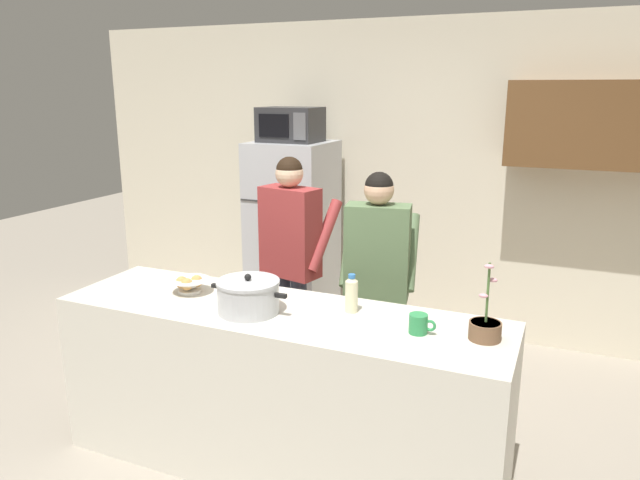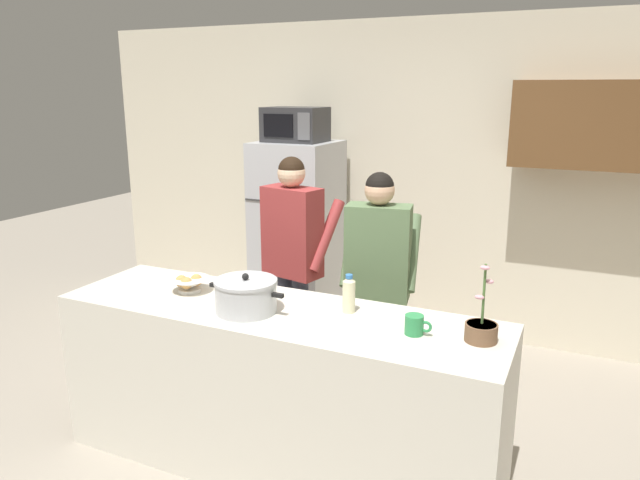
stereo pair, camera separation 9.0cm
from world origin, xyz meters
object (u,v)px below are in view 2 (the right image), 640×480
object	(u,v)px
person_near_pot	(293,245)
person_by_sink	(378,267)
refrigerator	(298,236)
bottle_near_edge	(349,294)
microwave	(295,125)
coffee_mug	(415,325)
potted_orchid	(481,329)
bread_bowl	(189,283)
cooking_pot	(246,296)

from	to	relation	value
person_near_pot	person_by_sink	size ratio (longest dim) A/B	1.03
refrigerator	bottle_near_edge	xyz separation A→B (m)	(1.17, -1.72, 0.21)
person_by_sink	microwave	bearing A→B (deg)	137.03
coffee_mug	potted_orchid	xyz separation A→B (m)	(0.30, 0.05, 0.01)
microwave	bread_bowl	distance (m)	1.97
microwave	person_near_pot	distance (m)	1.23
cooking_pot	coffee_mug	world-z (taller)	cooking_pot
microwave	bread_bowl	xyz separation A→B (m)	(0.23, -1.79, -0.79)
coffee_mug	potted_orchid	size ratio (longest dim) A/B	0.35
refrigerator	cooking_pot	bearing A→B (deg)	-70.51
coffee_mug	bread_bowl	size ratio (longest dim) A/B	0.56
microwave	cooking_pot	size ratio (longest dim) A/B	1.09
bottle_near_edge	refrigerator	bearing A→B (deg)	124.31
refrigerator	person_near_pot	xyz separation A→B (m)	(0.42, -0.89, 0.19)
person_near_pot	coffee_mug	world-z (taller)	person_near_pot
bread_bowl	potted_orchid	size ratio (longest dim) A/B	0.63
coffee_mug	person_near_pot	bearing A→B (deg)	139.92
microwave	coffee_mug	world-z (taller)	microwave
person_near_pot	person_by_sink	bearing A→B (deg)	-12.48
person_by_sink	potted_orchid	bearing A→B (deg)	-44.70
person_near_pot	potted_orchid	xyz separation A→B (m)	(1.44, -0.91, -0.02)
person_by_sink	bottle_near_edge	size ratio (longest dim) A/B	7.64
coffee_mug	bread_bowl	world-z (taller)	bread_bowl
cooking_pot	bottle_near_edge	distance (m)	0.53
cooking_pot	bottle_near_edge	world-z (taller)	cooking_pot
cooking_pot	person_near_pot	bearing A→B (deg)	104.23
person_near_pot	bread_bowl	size ratio (longest dim) A/B	6.84
person_near_pot	bread_bowl	distance (m)	0.94
microwave	coffee_mug	distance (m)	2.54
person_by_sink	bottle_near_edge	world-z (taller)	person_by_sink
bread_bowl	person_near_pot	bearing A→B (deg)	78.09
refrigerator	coffee_mug	bearing A→B (deg)	-49.84
person_by_sink	bottle_near_edge	xyz separation A→B (m)	(0.08, -0.68, 0.05)
coffee_mug	cooking_pot	bearing A→B (deg)	-174.75
refrigerator	microwave	size ratio (longest dim) A/B	3.37
bottle_near_edge	microwave	bearing A→B (deg)	124.65
person_near_pot	bread_bowl	world-z (taller)	person_near_pot
refrigerator	bread_bowl	distance (m)	1.83
person_by_sink	refrigerator	bearing A→B (deg)	136.42
refrigerator	potted_orchid	xyz separation A→B (m)	(1.87, -1.80, 0.17)
person_by_sink	bottle_near_edge	distance (m)	0.69
potted_orchid	coffee_mug	bearing A→B (deg)	-170.05
microwave	bottle_near_edge	size ratio (longest dim) A/B	2.34
microwave	coffee_mug	bearing A→B (deg)	-49.51
refrigerator	bottle_near_edge	size ratio (longest dim) A/B	7.91
refrigerator	person_near_pot	size ratio (longest dim) A/B	1.01
coffee_mug	potted_orchid	world-z (taller)	potted_orchid
refrigerator	person_near_pot	bearing A→B (deg)	-64.75
bottle_near_edge	potted_orchid	xyz separation A→B (m)	(0.69, -0.08, -0.04)
microwave	person_near_pot	size ratio (longest dim) A/B	0.30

